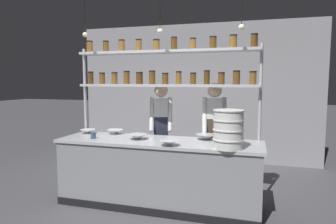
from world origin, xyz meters
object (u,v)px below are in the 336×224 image
prep_bowl_near_right (169,143)px  prep_bowl_center_front (205,137)px  spice_shelf_unit (166,72)px  chef_left (161,128)px  container_stack (228,129)px  chef_center (214,131)px  prep_bowl_near_left (88,131)px  prep_bowl_far_left (115,132)px  serving_cup_front (93,135)px  prep_bowl_center_back (137,137)px

prep_bowl_near_right → prep_bowl_center_front: bearing=53.5°
spice_shelf_unit → chef_left: 0.96m
container_stack → prep_bowl_center_front: size_ratio=1.71×
chef_center → prep_bowl_near_right: chef_center is taller
container_stack → prep_bowl_center_front: 0.61m
spice_shelf_unit → prep_bowl_near_left: size_ratio=11.62×
container_stack → prep_bowl_near_left: container_stack is taller
prep_bowl_far_left → chef_left: bearing=31.3°
spice_shelf_unit → prep_bowl_far_left: (-0.80, -0.05, -0.91)m
serving_cup_front → prep_bowl_near_left: bearing=130.8°
chef_left → chef_center: size_ratio=0.99×
prep_bowl_far_left → spice_shelf_unit: bearing=3.6°
chef_left → container_stack: (1.13, -0.90, 0.18)m
spice_shelf_unit → prep_bowl_center_front: (0.61, -0.12, -0.91)m
chef_center → prep_bowl_near_right: size_ratio=6.87×
serving_cup_front → prep_bowl_near_right: bearing=-7.7°
prep_bowl_center_back → chef_center: bearing=30.6°
spice_shelf_unit → prep_bowl_far_left: 1.21m
chef_left → prep_bowl_far_left: bearing=-163.1°
chef_center → serving_cup_front: 1.76m
prep_bowl_center_front → prep_bowl_center_back: bearing=-165.5°
prep_bowl_near_left → serving_cup_front: serving_cup_front is taller
container_stack → prep_bowl_near_left: (-2.18, 0.44, -0.20)m
prep_bowl_center_front → prep_bowl_far_left: bearing=177.3°
chef_left → serving_cup_front: size_ratio=18.95×
prep_bowl_center_back → serving_cup_front: serving_cup_front is taller
spice_shelf_unit → chef_center: size_ratio=1.58×
container_stack → prep_bowl_near_right: container_stack is taller
chef_left → chef_center: chef_center is taller
spice_shelf_unit → prep_bowl_center_back: spice_shelf_unit is taller
prep_bowl_center_back → chef_left: bearing=79.0°
container_stack → chef_left: bearing=141.4°
chef_center → prep_bowl_far_left: chef_center is taller
prep_bowl_center_back → prep_bowl_center_front: bearing=14.5°
prep_bowl_center_back → prep_bowl_near_left: bearing=166.3°
chef_left → prep_bowl_center_front: chef_left is taller
container_stack → chef_center: bearing=108.8°
prep_bowl_center_back → container_stack: bearing=-9.9°
chef_center → prep_bowl_center_back: size_ratio=6.43×
container_stack → prep_bowl_far_left: 1.84m
prep_bowl_center_back → serving_cup_front: 0.63m
prep_bowl_center_front → prep_bowl_far_left: (-1.41, 0.07, -0.00)m
spice_shelf_unit → chef_left: size_ratio=1.59×
prep_bowl_near_left → serving_cup_front: bearing=-49.2°
container_stack → prep_bowl_center_front: bearing=127.2°
spice_shelf_unit → chef_center: 1.13m
prep_bowl_near_right → serving_cup_front: 1.17m
chef_left → prep_bowl_near_left: 1.14m
spice_shelf_unit → serving_cup_front: 1.38m
prep_bowl_center_front → serving_cup_front: size_ratio=3.07×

